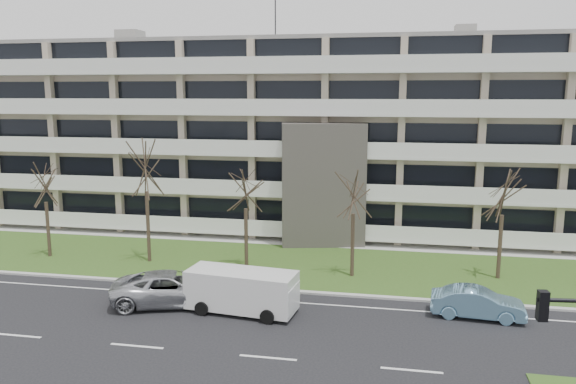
# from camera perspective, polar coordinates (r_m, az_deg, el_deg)

# --- Properties ---
(ground) EXTENTS (160.00, 160.00, 0.00)m
(ground) POSITION_cam_1_polar(r_m,az_deg,el_deg) (24.97, -2.04, -16.48)
(ground) COLOR black
(ground) RESTS_ON ground
(grass_verge) EXTENTS (90.00, 10.00, 0.06)m
(grass_verge) POSITION_cam_1_polar(r_m,az_deg,el_deg) (36.85, 2.43, -7.50)
(grass_verge) COLOR #2C4E1A
(grass_verge) RESTS_ON ground
(curb) EXTENTS (90.00, 0.35, 0.12)m
(curb) POSITION_cam_1_polar(r_m,az_deg,el_deg) (32.17, 1.13, -10.11)
(curb) COLOR #B2B2AD
(curb) RESTS_ON ground
(sidewalk) EXTENTS (90.00, 2.00, 0.08)m
(sidewalk) POSITION_cam_1_polar(r_m,az_deg,el_deg) (42.08, 3.51, -5.26)
(sidewalk) COLOR #B2B2AD
(sidewalk) RESTS_ON ground
(lane_edge_line) EXTENTS (90.00, 0.12, 0.01)m
(lane_edge_line) POSITION_cam_1_polar(r_m,az_deg,el_deg) (30.80, 0.66, -11.15)
(lane_edge_line) COLOR white
(lane_edge_line) RESTS_ON ground
(apartment_building) EXTENTS (60.50, 15.10, 18.75)m
(apartment_building) POSITION_cam_1_polar(r_m,az_deg,el_deg) (47.49, 4.64, 5.77)
(apartment_building) COLOR tan
(apartment_building) RESTS_ON ground
(silver_pickup) EXTENTS (6.80, 4.50, 1.74)m
(silver_pickup) POSITION_cam_1_polar(r_m,az_deg,el_deg) (30.96, -11.75, -9.55)
(silver_pickup) COLOR #B2B4B9
(silver_pickup) RESTS_ON ground
(blue_sedan) EXTENTS (4.68, 1.94, 1.50)m
(blue_sedan) POSITION_cam_1_polar(r_m,az_deg,el_deg) (30.21, 18.69, -10.63)
(blue_sedan) COLOR #7BB2D6
(blue_sedan) RESTS_ON ground
(white_van) EXTENTS (5.83, 2.83, 2.18)m
(white_van) POSITION_cam_1_polar(r_m,az_deg,el_deg) (29.21, -4.60, -9.67)
(white_van) COLOR white
(white_van) RESTS_ON ground
(tree_1) EXTENTS (3.44, 3.44, 6.87)m
(tree_1) POSITION_cam_1_polar(r_m,az_deg,el_deg) (41.09, -23.52, 1.10)
(tree_1) COLOR #382B21
(tree_1) RESTS_ON ground
(tree_2) EXTENTS (4.27, 4.27, 8.54)m
(tree_2) POSITION_cam_1_polar(r_m,az_deg,el_deg) (37.54, -14.30, 2.87)
(tree_2) COLOR #382B21
(tree_2) RESTS_ON ground
(tree_3) EXTENTS (3.45, 3.45, 6.91)m
(tree_3) POSITION_cam_1_polar(r_m,az_deg,el_deg) (35.55, -4.35, 0.67)
(tree_3) COLOR #382B21
(tree_3) RESTS_ON ground
(tree_4) EXTENTS (3.52, 3.52, 7.04)m
(tree_4) POSITION_cam_1_polar(r_m,az_deg,el_deg) (33.77, 6.69, 0.32)
(tree_4) COLOR #382B21
(tree_4) RESTS_ON ground
(tree_5) EXTENTS (3.55, 3.55, 7.10)m
(tree_5) POSITION_cam_1_polar(r_m,az_deg,el_deg) (35.45, 21.07, 0.24)
(tree_5) COLOR #382B21
(tree_5) RESTS_ON ground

